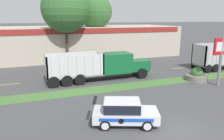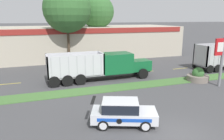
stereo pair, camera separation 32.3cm
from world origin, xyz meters
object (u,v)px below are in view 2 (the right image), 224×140
Objects in this scene: stone_planter at (198,76)px; store_sign_post at (223,53)px; rally_car at (123,112)px; dump_truck_lead at (108,66)px.

store_sign_post is at bearing -71.60° from stone_planter.
stone_planter is (11.61, 6.59, -0.32)m from rally_car.
rally_car is 0.92× the size of store_sign_post.
stone_planter is at bearing 108.40° from store_sign_post.
store_sign_post reaches higher than dump_truck_lead.
dump_truck_lead is 11.83m from store_sign_post.
rally_car reaches higher than stone_planter.
dump_truck_lead is 2.59× the size of rally_car.
dump_truck_lead is at bearing 147.47° from store_sign_post.
rally_car is 13.35m from store_sign_post.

